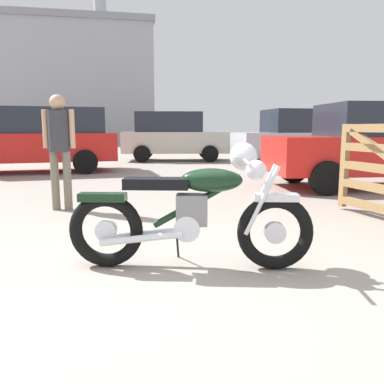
{
  "coord_description": "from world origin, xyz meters",
  "views": [
    {
      "loc": [
        -0.36,
        -2.89,
        1.18
      ],
      "look_at": [
        0.52,
        1.38,
        0.49
      ],
      "focal_mm": 37.41,
      "sensor_mm": 36.0,
      "label": 1
    }
  ],
  "objects_px": {
    "vintage_motorcycle": "(196,211)",
    "white_estate_far": "(298,137)",
    "dark_sedan_left": "(174,136)",
    "silver_sedan_mid": "(31,138)",
    "red_hatchback_near": "(375,146)",
    "bystander": "(59,140)"
  },
  "relations": [
    {
      "from": "red_hatchback_near",
      "to": "silver_sedan_mid",
      "type": "distance_m",
      "value": 8.54
    },
    {
      "from": "vintage_motorcycle",
      "to": "bystander",
      "type": "distance_m",
      "value": 3.18
    },
    {
      "from": "bystander",
      "to": "white_estate_far",
      "type": "bearing_deg",
      "value": -37.56
    },
    {
      "from": "vintage_motorcycle",
      "to": "silver_sedan_mid",
      "type": "bearing_deg",
      "value": 122.8
    },
    {
      "from": "red_hatchback_near",
      "to": "dark_sedan_left",
      "type": "xyz_separation_m",
      "value": [
        -2.88,
        7.64,
        0.08
      ]
    },
    {
      "from": "white_estate_far",
      "to": "silver_sedan_mid",
      "type": "bearing_deg",
      "value": 3.27
    },
    {
      "from": "vintage_motorcycle",
      "to": "white_estate_far",
      "type": "xyz_separation_m",
      "value": [
        5.24,
        8.76,
        0.43
      ]
    },
    {
      "from": "bystander",
      "to": "white_estate_far",
      "type": "distance_m",
      "value": 8.94
    },
    {
      "from": "red_hatchback_near",
      "to": "dark_sedan_left",
      "type": "relative_size",
      "value": 1.06
    },
    {
      "from": "vintage_motorcycle",
      "to": "bystander",
      "type": "xyz_separation_m",
      "value": [
        -1.41,
        2.8,
        0.53
      ]
    },
    {
      "from": "bystander",
      "to": "silver_sedan_mid",
      "type": "bearing_deg",
      "value": 24.7
    },
    {
      "from": "vintage_motorcycle",
      "to": "dark_sedan_left",
      "type": "distance_m",
      "value": 11.67
    },
    {
      "from": "vintage_motorcycle",
      "to": "red_hatchback_near",
      "type": "xyz_separation_m",
      "value": [
        4.51,
        3.91,
        0.34
      ]
    },
    {
      "from": "bystander",
      "to": "red_hatchback_near",
      "type": "xyz_separation_m",
      "value": [
        5.92,
        1.12,
        -0.18
      ]
    },
    {
      "from": "vintage_motorcycle",
      "to": "silver_sedan_mid",
      "type": "distance_m",
      "value": 8.79
    },
    {
      "from": "vintage_motorcycle",
      "to": "red_hatchback_near",
      "type": "bearing_deg",
      "value": 55.14
    },
    {
      "from": "vintage_motorcycle",
      "to": "silver_sedan_mid",
      "type": "relative_size",
      "value": 0.42
    },
    {
      "from": "silver_sedan_mid",
      "to": "white_estate_far",
      "type": "bearing_deg",
      "value": 178.41
    },
    {
      "from": "bystander",
      "to": "silver_sedan_mid",
      "type": "relative_size",
      "value": 0.34
    },
    {
      "from": "dark_sedan_left",
      "to": "silver_sedan_mid",
      "type": "height_order",
      "value": "dark_sedan_left"
    },
    {
      "from": "vintage_motorcycle",
      "to": "bystander",
      "type": "relative_size",
      "value": 1.23
    },
    {
      "from": "white_estate_far",
      "to": "silver_sedan_mid",
      "type": "distance_m",
      "value": 8.06
    }
  ]
}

